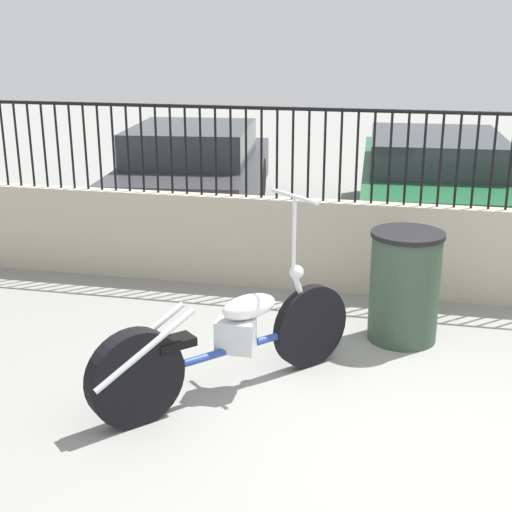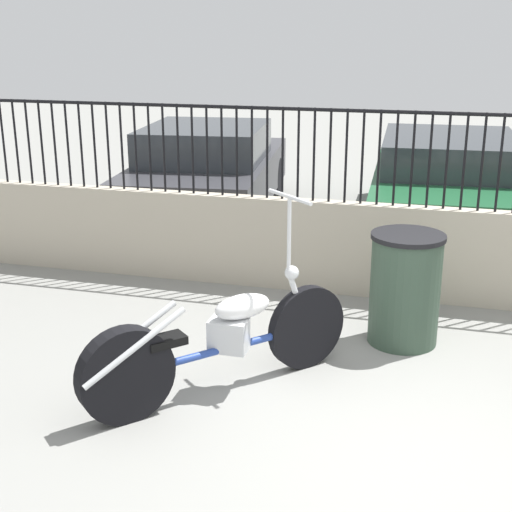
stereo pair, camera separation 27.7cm
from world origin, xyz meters
name	(u,v)px [view 2 (the right image)]	position (x,y,z in m)	size (l,w,h in m)	color
ground_plane	(410,452)	(0.00, 0.00, 0.00)	(40.00, 40.00, 0.00)	gray
low_wall	(431,255)	(0.00, 2.76, 0.47)	(10.65, 0.18, 0.94)	#B2A893
fence_railing	(439,148)	(0.00, 2.76, 1.51)	(10.65, 0.04, 0.91)	black
motorcycle_blue	(208,345)	(-1.47, 0.37, 0.40)	(1.57, 1.69, 1.42)	black
trash_bin	(405,289)	(-0.18, 1.70, 0.48)	(0.62, 0.62, 0.96)	#334738
car_dark_grey	(208,171)	(-3.13, 5.28, 0.66)	(2.18, 4.14, 1.31)	black
car_green	(446,182)	(0.09, 5.32, 0.67)	(2.03, 4.62, 1.29)	black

